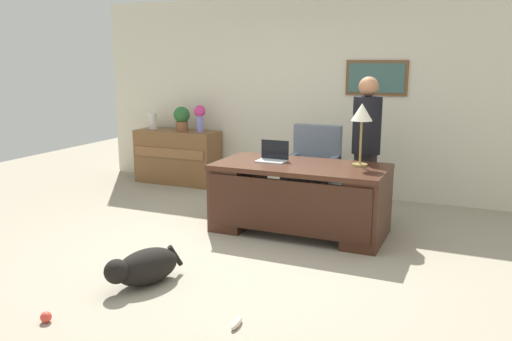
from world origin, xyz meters
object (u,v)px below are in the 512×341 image
desk (299,196)px  laptop (273,156)px  dog_toy_ball (46,317)px  dog_toy_bone (237,323)px  vase_empty (153,121)px  person_standing (366,148)px  armchair (313,172)px  credenza (178,157)px  vase_with_flowers (200,115)px  potted_plant (182,118)px  desk_lamp (362,116)px  dog_lying (144,267)px

desk → laptop: (-0.34, 0.08, 0.40)m
dog_toy_ball → dog_toy_bone: size_ratio=0.45×
vase_empty → laptop: bearing=-29.0°
person_standing → dog_toy_bone: person_standing is taller
armchair → laptop: (-0.20, -0.83, 0.33)m
credenza → person_standing: person_standing is taller
laptop → vase_with_flowers: (-1.72, 1.41, 0.24)m
dog_toy_bone → potted_plant: bearing=126.2°
desk_lamp → dog_toy_bone: 2.66m
desk → vase_empty: size_ratio=7.27×
dog_toy_bone → armchair: bearing=97.8°
vase_empty → credenza: bearing=-0.2°
person_standing → vase_with_flowers: person_standing is taller
desk → person_standing: size_ratio=1.10×
armchair → dog_toy_bone: (0.41, -3.04, -0.45)m
credenza → laptop: 2.58m
desk_lamp → potted_plant: (-2.96, 1.29, -0.27)m
armchair → desk: bearing=-81.5°
person_standing → desk_lamp: 0.65m
vase_with_flowers → dog_toy_ball: bearing=-75.5°
laptop → potted_plant: size_ratio=0.89×
vase_with_flowers → vase_empty: 0.84m
armchair → vase_empty: size_ratio=4.16×
dog_toy_ball → person_standing: bearing=64.9°
dog_lying → vase_empty: bearing=123.1°
dog_lying → laptop: (0.40, 1.89, 0.65)m
vase_empty → dog_toy_ball: bearing=-65.3°
desk → armchair: size_ratio=1.75×
desk → credenza: bearing=148.7°
dog_toy_ball → dog_lying: bearing=72.0°
desk_lamp → vase_with_flowers: bearing=154.0°
credenza → dog_lying: 3.73m
desk → vase_with_flowers: bearing=144.0°
credenza → vase_empty: (-0.43, 0.00, 0.53)m
laptop → vase_with_flowers: 2.24m
vase_with_flowers → vase_empty: (-0.83, 0.00, -0.12)m
dog_toy_bone → vase_empty: bearing=131.2°
dog_lying → laptop: bearing=78.2°
credenza → desk_lamp: (3.05, -1.29, 0.87)m
desk → vase_with_flowers: 2.62m
person_standing → dog_toy_bone: 2.95m
dog_lying → vase_empty: vase_empty is taller
credenza → person_standing: bearing=-14.8°
armchair → potted_plant: bearing=165.5°
desk_lamp → potted_plant: size_ratio=1.82×
armchair → credenza: bearing=166.1°
dog_lying → vase_empty: (-2.15, 3.30, 0.77)m
vase_with_flowers → potted_plant: bearing=180.0°
dog_lying → dog_toy_ball: (-0.26, -0.81, -0.12)m
laptop → vase_with_flowers: bearing=140.6°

